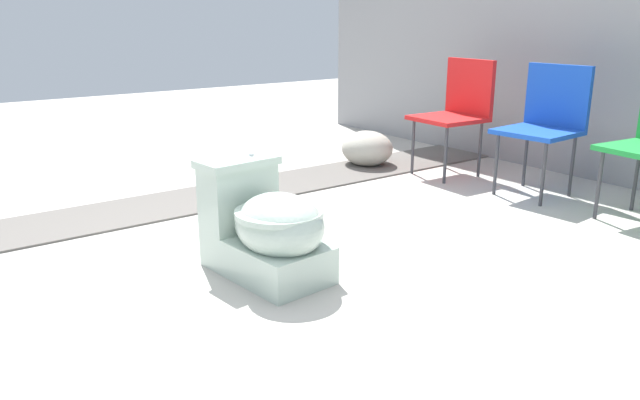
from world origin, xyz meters
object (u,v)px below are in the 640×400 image
Objects in this scene: folding_chair_left at (458,105)px; folding_chair_middle at (547,116)px; toilet at (267,228)px; boulder_near at (367,148)px.

folding_chair_left is 0.70m from folding_chair_middle.
folding_chair_middle reaches higher than toilet.
boulder_near is at bearing -75.55° from folding_chair_middle.
toilet is 0.79× the size of folding_chair_middle.
boulder_near is at bearing 122.64° from toilet.
folding_chair_left is 0.78m from boulder_near.
toilet is at bearing -51.99° from boulder_near.
folding_chair_middle is (0.70, 0.06, 0.00)m from folding_chair_left.
folding_chair_middle is (-0.09, 2.18, 0.29)m from toilet.
folding_chair_left reaches higher than boulder_near.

